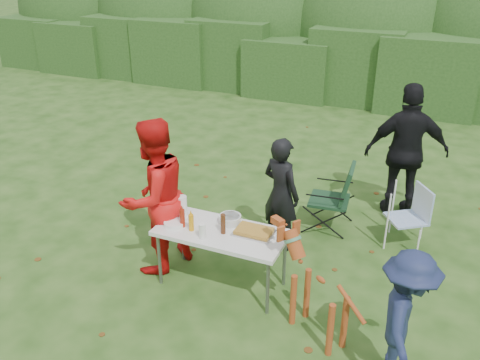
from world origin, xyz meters
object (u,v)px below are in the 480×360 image
at_px(mustard_bottle, 191,223).
at_px(paper_towel_roll, 182,206).
at_px(ketchup_bottle, 182,218).
at_px(beer_bottle, 223,224).
at_px(camping_chair, 329,196).
at_px(folding_table, 221,235).
at_px(lawn_chair, 406,217).
at_px(person_cook, 281,194).
at_px(person_black_puffy, 407,152).
at_px(person_red_jacket, 154,197).
at_px(dog, 320,293).
at_px(child, 405,319).

distance_m(mustard_bottle, paper_towel_roll, 0.36).
relative_size(ketchup_bottle, beer_bottle, 0.92).
bearing_deg(camping_chair, folding_table, 59.47).
xyz_separation_m(lawn_chair, paper_towel_roll, (-2.44, -1.66, 0.45)).
xyz_separation_m(person_cook, paper_towel_roll, (-0.91, -0.97, 0.10)).
xyz_separation_m(person_black_puffy, paper_towel_roll, (-2.26, -2.50, -0.13)).
bearing_deg(person_cook, camping_chair, -101.99).
xyz_separation_m(person_red_jacket, person_black_puffy, (2.59, 2.59, 0.03)).
distance_m(folding_table, person_black_puffy, 3.14).
distance_m(ketchup_bottle, paper_towel_roll, 0.25).
xyz_separation_m(dog, beer_bottle, (-1.23, 0.35, 0.33)).
bearing_deg(beer_bottle, person_red_jacket, 175.55).
xyz_separation_m(mustard_bottle, paper_towel_roll, (-0.26, 0.25, 0.03)).
xyz_separation_m(camping_chair, paper_towel_roll, (-1.39, -1.68, 0.38)).
height_order(person_black_puffy, camping_chair, person_black_puffy).
bearing_deg(folding_table, dog, -16.77).
relative_size(child, dog, 1.24).
bearing_deg(person_cook, folding_table, 94.92).
xyz_separation_m(person_black_puffy, lawn_chair, (0.18, -0.84, -0.58)).
bearing_deg(beer_bottle, paper_towel_roll, 165.16).
bearing_deg(person_black_puffy, beer_bottle, 40.37).
bearing_deg(person_black_puffy, paper_towel_roll, 29.92).
xyz_separation_m(lawn_chair, beer_bottle, (-1.82, -1.82, 0.44)).
bearing_deg(beer_bottle, folding_table, 139.01).
bearing_deg(dog, beer_bottle, 15.87).
height_order(folding_table, mustard_bottle, mustard_bottle).
bearing_deg(lawn_chair, dog, 39.35).
distance_m(person_cook, mustard_bottle, 1.38).
bearing_deg(person_red_jacket, camping_chair, 152.23).
height_order(person_cook, ketchup_bottle, person_cook).
xyz_separation_m(person_red_jacket, mustard_bottle, (0.58, -0.16, -0.13)).
relative_size(lawn_chair, beer_bottle, 3.50).
relative_size(child, beer_bottle, 5.74).
height_order(lawn_chair, mustard_bottle, mustard_bottle).
bearing_deg(dog, paper_towel_roll, 16.18).
bearing_deg(dog, person_cook, -25.98).
distance_m(person_cook, person_black_puffy, 2.06).
bearing_deg(person_red_jacket, beer_bottle, 101.82).
relative_size(child, mustard_bottle, 6.88).
relative_size(lawn_chair, ketchup_bottle, 3.81).
distance_m(person_red_jacket, beer_bottle, 0.95).
bearing_deg(ketchup_bottle, paper_towel_roll, 120.16).
relative_size(ketchup_bottle, paper_towel_roll, 0.85).
height_order(folding_table, dog, dog).
xyz_separation_m(folding_table, child, (2.12, -0.64, 0.00)).
relative_size(dog, beer_bottle, 4.64).
xyz_separation_m(person_red_jacket, beer_bottle, (0.94, -0.07, -0.11)).
xyz_separation_m(person_cook, dog, (0.94, -1.48, -0.24)).
relative_size(person_black_puffy, child, 1.45).
bearing_deg(person_black_puffy, ketchup_bottle, 33.91).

